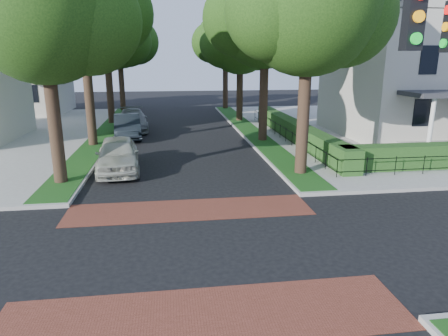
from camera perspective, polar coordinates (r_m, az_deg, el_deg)
The scene contains 21 objects.
ground at distance 12.05m, azimuth -4.07°, elevation -11.47°, with size 120.00×120.00×0.00m, color black.
sidewalk_ne at distance 36.30m, azimuth 26.12°, elevation 5.32°, with size 30.00×30.00×0.15m, color gray.
crosswalk_far at distance 14.97m, azimuth -4.90°, elevation -5.95°, with size 9.00×2.20×0.01m, color brown.
crosswalk_near at distance 9.31m, azimuth -2.67°, elevation -20.32°, with size 9.00×2.20×0.01m, color brown.
grass_strip_ne at distance 30.89m, azimuth 3.60°, elevation 5.51°, with size 1.60×29.80×0.02m, color #164714.
grass_strip_nw at distance 30.67m, azimuth -16.68°, elevation 4.83°, with size 1.60×29.80×0.02m, color #164714.
tree_right_near at distance 19.14m, azimuth 12.12°, elevation 21.64°, with size 7.75×6.67×10.66m.
tree_right_mid at distance 26.84m, azimuth 6.08°, elevation 20.75°, with size 8.25×7.09×11.22m.
tree_right_far at distance 35.54m, azimuth 2.43°, elevation 17.74°, with size 7.25×6.23×9.74m.
tree_right_back at distance 44.44m, azimuth 0.30°, elevation 17.74°, with size 7.50×6.45×10.20m.
tree_left_near at distance 18.68m, azimuth -24.05°, elevation 19.76°, with size 7.50×6.45×10.20m.
tree_left_mid at distance 26.57m, azimuth -19.38°, elevation 20.86°, with size 8.00×6.88×11.48m.
tree_left_far at distance 35.32m, azimuth -16.33°, elevation 17.53°, with size 7.00×6.02×9.86m.
tree_left_back at distance 44.27m, azimuth -14.64°, elevation 17.46°, with size 7.75×6.66×10.44m.
hedge_main_road at distance 27.45m, azimuth 10.04°, elevation 5.32°, with size 1.00×18.00×1.20m, color #1D4016.
fence_main_road at distance 27.24m, azimuth 8.41°, elevation 4.99°, with size 0.06×18.00×0.90m, color black, non-canonical shape.
house_victorian at distance 32.23m, azimuth 27.42°, elevation 14.77°, with size 13.00×13.05×12.48m.
house_left_far at distance 45.25m, azimuth -27.75°, elevation 13.17°, with size 10.00×9.00×10.14m.
parked_car_front at distance 20.41m, azimuth -14.94°, elevation 1.87°, with size 2.00×4.98×1.70m, color #B9BBA8.
parked_car_middle at distance 28.97m, azimuth -13.65°, elevation 5.80°, with size 1.75×5.03×1.66m, color black.
parked_car_rear at distance 32.03m, azimuth -12.96°, elevation 6.68°, with size 2.26×5.56×1.61m, color slate.
Camera 1 is at (-0.62, -10.73, 5.43)m, focal length 32.00 mm.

